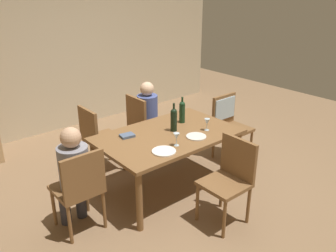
{
  "coord_description": "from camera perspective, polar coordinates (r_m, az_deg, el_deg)",
  "views": [
    {
      "loc": [
        -2.46,
        -2.94,
        2.4
      ],
      "look_at": [
        0.0,
        0.0,
        0.83
      ],
      "focal_mm": 37.68,
      "sensor_mm": 36.0,
      "label": 1
    }
  ],
  "objects": [
    {
      "name": "ground_plane",
      "position": [
        4.52,
        0.0,
        -9.74
      ],
      "size": [
        10.0,
        10.0,
        0.0
      ],
      "primitive_type": "plane",
      "color": "#846647"
    },
    {
      "name": "rear_room_partition",
      "position": [
        6.26,
        -16.58,
        11.76
      ],
      "size": [
        6.4,
        0.12,
        2.7
      ],
      "primitive_type": "cube",
      "color": "beige",
      "rests_on": "ground_plane"
    },
    {
      "name": "dining_table",
      "position": [
        4.22,
        0.0,
        -2.25
      ],
      "size": [
        1.66,
        1.05,
        0.73
      ],
      "color": "brown",
      "rests_on": "ground_plane"
    },
    {
      "name": "chair_left_end",
      "position": [
        3.63,
        -14.07,
        -9.38
      ],
      "size": [
        0.44,
        0.44,
        0.92
      ],
      "color": "brown",
      "rests_on": "ground_plane"
    },
    {
      "name": "chair_far_right",
      "position": [
        5.08,
        -4.08,
        0.7
      ],
      "size": [
        0.44,
        0.44,
        0.92
      ],
      "rotation": [
        0.0,
        0.0,
        -1.57
      ],
      "color": "brown",
      "rests_on": "ground_plane"
    },
    {
      "name": "chair_near",
      "position": [
        3.76,
        10.02,
        -7.86
      ],
      "size": [
        0.44,
        0.44,
        0.92
      ],
      "rotation": [
        0.0,
        0.0,
        1.57
      ],
      "color": "brown",
      "rests_on": "ground_plane"
    },
    {
      "name": "chair_right_end",
      "position": [
        5.11,
        9.55,
        1.3
      ],
      "size": [
        0.44,
        0.46,
        0.92
      ],
      "rotation": [
        0.0,
        0.0,
        3.14
      ],
      "color": "brown",
      "rests_on": "ground_plane"
    },
    {
      "name": "chair_far_left",
      "position": [
        4.72,
        -11.42,
        -1.46
      ],
      "size": [
        0.44,
        0.44,
        0.92
      ],
      "rotation": [
        0.0,
        0.0,
        -1.57
      ],
      "color": "brown",
      "rests_on": "ground_plane"
    },
    {
      "name": "person_woman_host",
      "position": [
        3.66,
        -15.05,
        -7.03
      ],
      "size": [
        0.3,
        0.35,
        1.13
      ],
      "color": "#33333D",
      "rests_on": "ground_plane"
    },
    {
      "name": "person_man_bearded",
      "position": [
        5.1,
        -3.09,
        2.14
      ],
      "size": [
        0.34,
        0.29,
        1.11
      ],
      "rotation": [
        0.0,
        0.0,
        -1.57
      ],
      "color": "#33333D",
      "rests_on": "ground_plane"
    },
    {
      "name": "wine_bottle_tall_green",
      "position": [
        4.47,
        2.3,
        2.4
      ],
      "size": [
        0.08,
        0.08,
        0.34
      ],
      "color": "#19381E",
      "rests_on": "dining_table"
    },
    {
      "name": "wine_bottle_dark_red",
      "position": [
        4.21,
        0.94,
        1.14
      ],
      "size": [
        0.08,
        0.08,
        0.35
      ],
      "color": "black",
      "rests_on": "dining_table"
    },
    {
      "name": "wine_glass_near_left",
      "position": [
        4.27,
        6.34,
        0.64
      ],
      "size": [
        0.07,
        0.07,
        0.15
      ],
      "color": "silver",
      "rests_on": "dining_table"
    },
    {
      "name": "wine_glass_centre",
      "position": [
        3.85,
        1.37,
        -1.74
      ],
      "size": [
        0.07,
        0.07,
        0.15
      ],
      "color": "silver",
      "rests_on": "dining_table"
    },
    {
      "name": "dinner_plate_host",
      "position": [
        3.75,
        -0.66,
        -4.1
      ],
      "size": [
        0.26,
        0.26,
        0.01
      ],
      "primitive_type": "cylinder",
      "color": "white",
      "rests_on": "dining_table"
    },
    {
      "name": "dinner_plate_guest_left",
      "position": [
        4.11,
        4.58,
        -1.71
      ],
      "size": [
        0.24,
        0.24,
        0.01
      ],
      "primitive_type": "cylinder",
      "color": "silver",
      "rests_on": "dining_table"
    },
    {
      "name": "folded_napkin",
      "position": [
        4.12,
        -6.61,
        -1.56
      ],
      "size": [
        0.18,
        0.14,
        0.03
      ],
      "primitive_type": "cube",
      "rotation": [
        0.0,
        0.0,
        -0.15
      ],
      "color": "#4C5B75",
      "rests_on": "dining_table"
    },
    {
      "name": "handbag",
      "position": [
        5.1,
        -6.77,
        -4.56
      ],
      "size": [
        0.17,
        0.3,
        0.22
      ],
      "primitive_type": "cube",
      "rotation": [
        0.0,
        0.0,
        -1.76
      ],
      "color": "brown",
      "rests_on": "ground_plane"
    }
  ]
}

